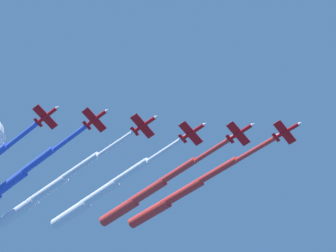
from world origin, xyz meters
TOP-DOWN VIEW (x-y plane):
  - jet_lead at (32.00, 3.12)m, footprint 37.46×62.75m
  - jet_port_inner at (26.67, 13.22)m, footprint 36.31×57.61m
  - jet_starboard_inner at (22.52, 28.05)m, footprint 37.03×59.71m
  - jet_port_mid at (19.06, 44.57)m, footprint 38.83×64.44m
  - jet_starboard_mid at (14.52, 56.16)m, footprint 38.88×61.57m

SIDE VIEW (x-z plane):
  - jet_starboard_inner at x=22.52m, z-range 179.82..184.26m
  - jet_port_inner at x=26.67m, z-range 181.16..185.64m
  - jet_port_mid at x=19.06m, z-range 181.41..185.88m
  - jet_starboard_mid at x=14.52m, z-range 182.47..186.95m
  - jet_lead at x=32.00m, z-range 183.26..187.71m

